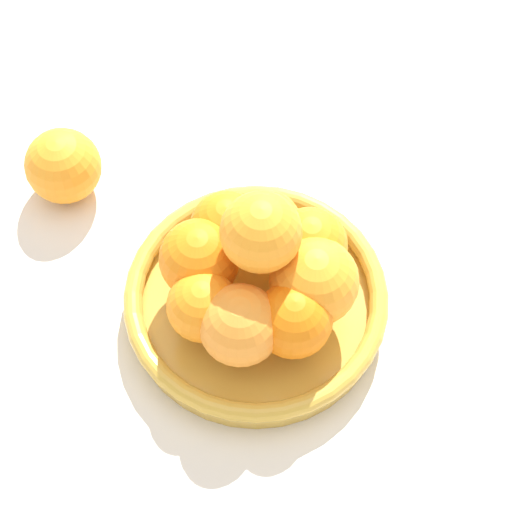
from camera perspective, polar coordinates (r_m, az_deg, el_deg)
name	(u,v)px	position (r m, az deg, el deg)	size (l,w,h in m)	color
ground_plane	(256,310)	(0.87, 0.00, -3.61)	(4.00, 4.00, 0.00)	silver
fruit_bowl	(256,300)	(0.85, 0.00, -2.98)	(0.26, 0.26, 0.04)	gold
orange_pile	(260,270)	(0.79, 0.26, -0.95)	(0.18, 0.18, 0.13)	orange
stray_orange	(63,166)	(0.93, -12.73, 5.88)	(0.08, 0.08, 0.08)	orange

